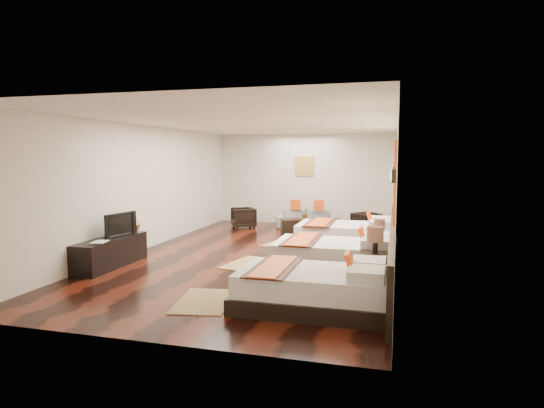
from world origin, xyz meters
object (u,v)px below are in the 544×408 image
(coffee_table, at_px, (300,226))
(armchair_right, at_px, (366,223))
(armchair_left, at_px, (243,218))
(nightstand_b, at_px, (379,245))
(figurine, at_px, (132,224))
(tv_console, at_px, (111,252))
(bed_far, at_px, (347,236))
(sofa, at_px, (307,219))
(book, at_px, (93,242))
(table_plant, at_px, (305,214))
(nightstand_a, at_px, (374,266))
(bed_near, at_px, (315,288))
(bed_mid, at_px, (335,256))
(tv, at_px, (118,225))

(coffee_table, bearing_deg, armchair_right, 13.84)
(armchair_left, bearing_deg, nightstand_b, 20.22)
(armchair_right, xyz_separation_m, coffee_table, (-1.77, -0.44, -0.09))
(figurine, bearing_deg, tv_console, -90.00)
(tv_console, distance_m, figurine, 0.87)
(armchair_left, xyz_separation_m, coffee_table, (1.80, -0.51, -0.10))
(bed_far, xyz_separation_m, nightstand_b, (0.75, -0.96, -0.01))
(nightstand_b, distance_m, tv_console, 5.32)
(tv_console, relative_size, sofa, 1.00)
(book, distance_m, armchair_right, 7.19)
(book, bearing_deg, table_plant, 61.10)
(nightstand_a, distance_m, table_plant, 5.19)
(tv_console, relative_size, book, 5.50)
(tv_console, bearing_deg, bed_near, -18.00)
(figurine, bearing_deg, bed_near, -26.67)
(book, distance_m, coffee_table, 5.85)
(bed_far, bearing_deg, sofa, 117.87)
(bed_far, distance_m, armchair_left, 3.96)
(bed_mid, xyz_separation_m, tv_console, (-4.20, -0.74, -0.01))
(figurine, bearing_deg, coffee_table, 55.01)
(bed_far, relative_size, armchair_right, 3.57)
(tv_console, xyz_separation_m, armchair_right, (4.50, 5.08, 0.02))
(tv, bearing_deg, coffee_table, -21.47)
(book, height_order, coffee_table, book)
(nightstand_b, relative_size, armchair_left, 1.25)
(book, relative_size, sofa, 0.18)
(tv_console, xyz_separation_m, armchair_left, (0.93, 5.16, 0.03))
(sofa, bearing_deg, table_plant, -98.88)
(table_plant, bearing_deg, armchair_left, 166.03)
(tv, xyz_separation_m, table_plant, (2.82, 4.50, -0.24))
(figurine, bearing_deg, table_plant, 53.90)
(tv, xyz_separation_m, armchair_left, (0.88, 4.98, -0.48))
(armchair_left, bearing_deg, nightstand_a, 6.17)
(sofa, distance_m, armchair_left, 1.88)
(sofa, height_order, coffee_table, sofa)
(bed_near, xyz_separation_m, tv_console, (-4.20, 1.36, -0.01))
(tv, bearing_deg, nightstand_b, -60.43)
(nightstand_a, bearing_deg, bed_near, -120.23)
(figurine, bearing_deg, bed_far, 27.44)
(bed_mid, xyz_separation_m, table_plant, (-1.33, 3.94, 0.25))
(figurine, xyz_separation_m, armchair_right, (4.50, 4.34, -0.44))
(bed_mid, relative_size, nightstand_a, 2.25)
(nightstand_b, relative_size, coffee_table, 0.83)
(coffee_table, bearing_deg, bed_near, -76.31)
(tv_console, relative_size, table_plant, 6.33)
(tv_console, relative_size, figurine, 5.14)
(bed_mid, height_order, tv_console, bed_mid)
(figurine, distance_m, table_plant, 4.87)
(nightstand_a, relative_size, figurine, 2.82)
(bed_near, relative_size, tv_console, 1.19)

